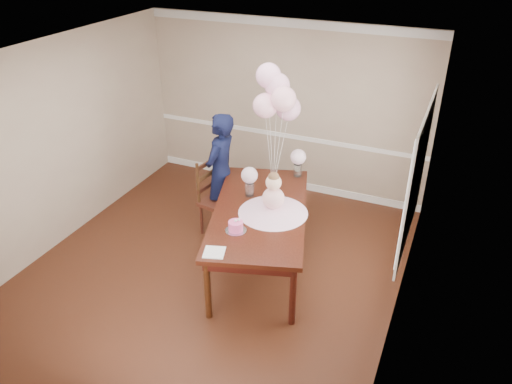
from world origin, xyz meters
name	(u,v)px	position (x,y,z in m)	size (l,w,h in m)	color
floor	(214,269)	(0.00, 0.00, 0.00)	(4.50, 5.00, 0.00)	#34170D
ceiling	(203,58)	(0.00, 0.00, 2.70)	(4.50, 5.00, 0.02)	silver
wall_back	(285,108)	(0.00, 2.50, 1.35)	(4.50, 0.02, 2.70)	tan
wall_front	(53,315)	(0.00, -2.50, 1.35)	(4.50, 0.02, 2.70)	tan
wall_left	(57,144)	(-2.25, 0.00, 1.35)	(0.02, 5.00, 2.70)	tan
wall_right	(409,216)	(2.25, 0.00, 1.35)	(0.02, 5.00, 2.70)	tan
chair_rail_trim	(284,135)	(0.00, 2.49, 0.90)	(4.50, 0.02, 0.07)	white
crown_molding	(287,23)	(0.00, 2.49, 2.63)	(4.50, 0.02, 0.12)	silver
baseboard_trim	(283,182)	(0.00, 2.49, 0.06)	(4.50, 0.02, 0.12)	white
window_frame	(417,177)	(2.23, 0.50, 1.55)	(0.02, 1.66, 1.56)	white
window_blinds	(415,177)	(2.21, 0.50, 1.55)	(0.01, 1.50, 1.40)	white
dining_table_top	(260,211)	(0.50, 0.32, 0.81)	(1.11, 2.22, 0.06)	black
table_apron	(260,217)	(0.50, 0.32, 0.72)	(1.00, 2.11, 0.11)	black
table_leg_fl	(208,289)	(0.35, -0.79, 0.39)	(0.08, 0.08, 0.78)	black
table_leg_fr	(293,296)	(1.24, -0.52, 0.39)	(0.08, 0.08, 0.78)	black
table_leg_bl	(235,198)	(-0.25, 1.17, 0.39)	(0.08, 0.08, 0.78)	black
table_leg_br	(299,201)	(0.64, 1.44, 0.39)	(0.08, 0.08, 0.78)	black
baby_skirt	(273,209)	(0.67, 0.32, 0.89)	(0.84, 0.84, 0.11)	#FFBBDE
baby_torso	(273,198)	(0.67, 0.32, 1.03)	(0.27, 0.27, 0.27)	#FA9ECD
baby_head	(274,182)	(0.67, 0.32, 1.24)	(0.19, 0.19, 0.19)	beige
baby_hair	(274,177)	(0.67, 0.32, 1.31)	(0.13, 0.13, 0.13)	brown
cake_platter	(236,230)	(0.43, -0.22, 0.84)	(0.24, 0.24, 0.01)	#BABABE
birthday_cake	(236,226)	(0.43, -0.22, 0.90)	(0.17, 0.17, 0.11)	#FA4F9D
cake_flower_a	(236,221)	(0.43, -0.22, 0.97)	(0.03, 0.03, 0.03)	white
cake_flower_b	(239,220)	(0.45, -0.19, 0.97)	(0.03, 0.03, 0.03)	silver
rose_vase_near	(250,189)	(0.24, 0.60, 0.92)	(0.11, 0.11, 0.18)	white
roses_near	(249,175)	(0.24, 0.60, 1.12)	(0.21, 0.21, 0.21)	beige
rose_vase_far	(298,170)	(0.62, 1.35, 0.92)	(0.11, 0.11, 0.18)	white
roses_far	(298,157)	(0.62, 1.35, 1.12)	(0.21, 0.21, 0.21)	white
napkin	(214,252)	(0.40, -0.69, 0.84)	(0.22, 0.22, 0.01)	white
balloon_weight	(273,185)	(0.42, 0.94, 0.84)	(0.04, 0.04, 0.02)	silver
balloon_a	(265,106)	(0.32, 0.91, 1.95)	(0.31, 0.31, 0.31)	#FFB4C9
balloon_b	(283,99)	(0.55, 0.92, 2.06)	(0.31, 0.31, 0.31)	#FFB4C5
balloon_c	(277,86)	(0.41, 1.05, 2.17)	(0.31, 0.31, 0.31)	#F4ADCE
balloon_d	(268,76)	(0.30, 1.04, 2.28)	(0.31, 0.31, 0.31)	#FBB2D7
balloon_e	(288,108)	(0.56, 1.08, 1.89)	(0.31, 0.31, 0.31)	#EDA8CB
balloon_ribbon_a	(269,153)	(0.37, 0.93, 1.31)	(0.00, 0.00, 0.93)	silver
balloon_ribbon_b	(278,150)	(0.48, 0.93, 1.37)	(0.00, 0.00, 1.04)	white
balloon_ribbon_c	(275,144)	(0.42, 1.00, 1.42)	(0.00, 0.00, 1.16)	white
balloon_ribbon_d	(271,139)	(0.36, 0.99, 1.48)	(0.00, 0.00, 1.27)	white
balloon_ribbon_e	(280,154)	(0.49, 1.01, 1.28)	(0.00, 0.00, 0.88)	white
dining_chair_seat	(220,202)	(-0.32, 0.83, 0.48)	(0.47, 0.47, 0.05)	#3D1910
chair_leg_fl	(201,219)	(-0.54, 0.67, 0.23)	(0.04, 0.04, 0.46)	#37150F
chair_leg_fr	(224,228)	(-0.16, 0.60, 0.23)	(0.04, 0.04, 0.46)	#3B2010
chair_leg_bl	(218,208)	(-0.48, 1.05, 0.23)	(0.04, 0.04, 0.46)	#3B2010
chair_leg_br	(240,215)	(-0.09, 0.99, 0.23)	(0.04, 0.04, 0.46)	#3A1A10
chair_back_post_l	(198,184)	(-0.56, 0.67, 0.79)	(0.04, 0.04, 0.60)	#341D0E
chair_back_post_r	(215,173)	(-0.50, 1.05, 0.79)	(0.04, 0.04, 0.60)	#3C1D10
chair_slat_low	(207,186)	(-0.53, 0.86, 0.67)	(0.03, 0.43, 0.05)	#37170F
chair_slat_mid	(207,175)	(-0.53, 0.86, 0.84)	(0.03, 0.43, 0.05)	#351D0E
chair_slat_top	(206,164)	(-0.53, 0.86, 1.01)	(0.03, 0.43, 0.05)	#35190E
woman	(221,172)	(-0.39, 1.01, 0.85)	(0.62, 0.41, 1.70)	black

